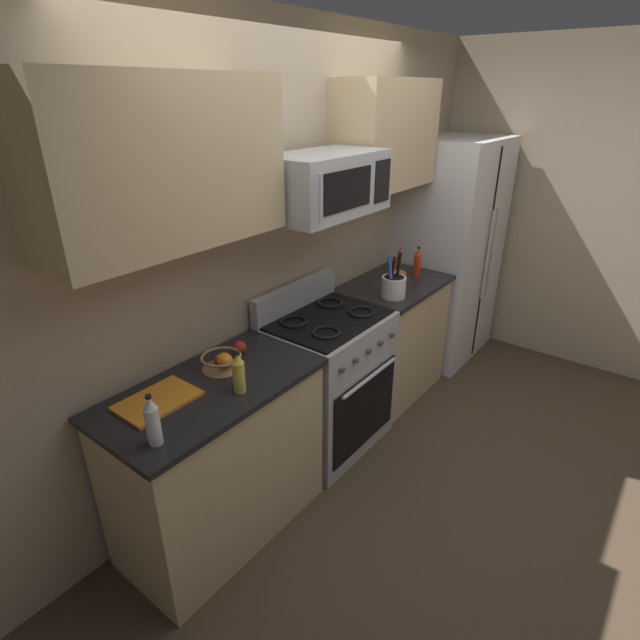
# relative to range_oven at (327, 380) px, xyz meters

# --- Properties ---
(ground_plane) EXTENTS (16.00, 16.00, 0.00)m
(ground_plane) POSITION_rel_range_oven_xyz_m (0.00, -0.61, -0.47)
(ground_plane) COLOR #473828
(wall_back) EXTENTS (8.00, 0.10, 2.60)m
(wall_back) POSITION_rel_range_oven_xyz_m (0.00, 0.36, 0.83)
(wall_back) COLOR tan
(wall_back) RESTS_ON ground
(counter_left) EXTENTS (1.10, 0.58, 0.91)m
(counter_left) POSITION_rel_range_oven_xyz_m (-0.94, -0.00, -0.02)
(counter_left) COLOR tan
(counter_left) RESTS_ON ground
(range_oven) EXTENTS (0.76, 0.62, 1.09)m
(range_oven) POSITION_rel_range_oven_xyz_m (0.00, 0.00, 0.00)
(range_oven) COLOR #B2B5BA
(range_oven) RESTS_ON ground
(counter_right) EXTENTS (0.86, 0.58, 0.91)m
(counter_right) POSITION_rel_range_oven_xyz_m (0.82, -0.00, -0.02)
(counter_right) COLOR tan
(counter_right) RESTS_ON ground
(refrigerator) EXTENTS (0.88, 0.69, 1.86)m
(refrigerator) POSITION_rel_range_oven_xyz_m (1.71, -0.02, 0.46)
(refrigerator) COLOR silver
(refrigerator) RESTS_ON ground
(wall_right) EXTENTS (0.10, 8.00, 2.60)m
(wall_right) POSITION_rel_range_oven_xyz_m (2.25, -0.61, 0.83)
(wall_right) COLOR tan
(wall_right) RESTS_ON ground
(microwave) EXTENTS (0.76, 0.44, 0.33)m
(microwave) POSITION_rel_range_oven_xyz_m (-0.00, 0.03, 1.26)
(microwave) COLOR #B2B5BA
(upper_cabinets_left) EXTENTS (1.09, 0.34, 0.69)m
(upper_cabinets_left) POSITION_rel_range_oven_xyz_m (-0.95, 0.14, 1.45)
(upper_cabinets_left) COLOR tan
(upper_cabinets_right) EXTENTS (0.85, 0.34, 0.69)m
(upper_cabinets_right) POSITION_rel_range_oven_xyz_m (0.82, 0.14, 1.45)
(upper_cabinets_right) COLOR tan
(utensil_crock) EXTENTS (0.17, 0.17, 0.35)m
(utensil_crock) POSITION_rel_range_oven_xyz_m (0.58, -0.13, 0.52)
(utensil_crock) COLOR white
(utensil_crock) RESTS_ON counter_right
(fruit_basket) EXTENTS (0.21, 0.21, 0.10)m
(fruit_basket) POSITION_rel_range_oven_xyz_m (-0.80, 0.07, 0.48)
(fruit_basket) COLOR #9E7A4C
(fruit_basket) RESTS_ON counter_left
(apple_loose) EXTENTS (0.07, 0.07, 0.07)m
(apple_loose) POSITION_rel_range_oven_xyz_m (-0.63, 0.12, 0.47)
(apple_loose) COLOR red
(apple_loose) RESTS_ON counter_left
(cutting_board) EXTENTS (0.35, 0.24, 0.02)m
(cutting_board) POSITION_rel_range_oven_xyz_m (-1.18, 0.08, 0.44)
(cutting_board) COLOR orange
(cutting_board) RESTS_ON counter_left
(bottle_vinegar) EXTENTS (0.06, 0.06, 0.23)m
(bottle_vinegar) POSITION_rel_range_oven_xyz_m (-1.36, -0.15, 0.54)
(bottle_vinegar) COLOR silver
(bottle_vinegar) RESTS_ON counter_left
(bottle_oil) EXTENTS (0.06, 0.06, 0.21)m
(bottle_oil) POSITION_rel_range_oven_xyz_m (-0.89, -0.15, 0.53)
(bottle_oil) COLOR gold
(bottle_oil) RESTS_ON counter_left
(bottle_hot_sauce) EXTENTS (0.06, 0.06, 0.23)m
(bottle_hot_sauce) POSITION_rel_range_oven_xyz_m (1.05, -0.06, 0.54)
(bottle_hot_sauce) COLOR red
(bottle_hot_sauce) RESTS_ON counter_right
(prep_bowl) EXTENTS (0.14, 0.14, 0.05)m
(prep_bowl) POSITION_rel_range_oven_xyz_m (0.91, 0.03, 0.46)
(prep_bowl) COLOR #D1662D
(prep_bowl) RESTS_ON counter_right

